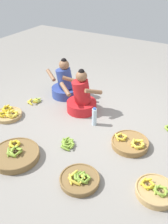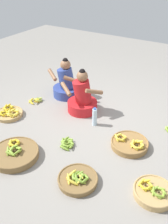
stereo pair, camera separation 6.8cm
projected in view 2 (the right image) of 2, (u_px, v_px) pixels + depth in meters
name	position (u px, v px, depth m)	size (l,w,h in m)	color
ground_plane	(90.00, 124.00, 3.96)	(10.00, 10.00, 0.00)	gray
vendor_woman_front	(82.00, 98.00, 4.19)	(0.72, 0.56, 0.78)	red
vendor_woman_behind	(66.00, 84.00, 4.66)	(0.73, 0.52, 0.76)	#334793
banana_basket_mid_left	(15.00, 153.00, 3.30)	(0.65, 0.65, 0.17)	brown
banana_basket_front_center	(9.00, 113.00, 4.16)	(0.47, 0.47, 0.15)	tan
banana_basket_back_center	(130.00, 144.00, 3.47)	(0.54, 0.54, 0.17)	olive
banana_basket_back_left	(78.00, 179.00, 2.93)	(0.49, 0.49, 0.15)	brown
banana_basket_near_vendor	(154.00, 192.00, 2.76)	(0.47, 0.47, 0.16)	tan
loose_bananas_front_left	(67.00, 143.00, 3.52)	(0.26, 0.27, 0.09)	olive
loose_bananas_near_bicycle	(36.00, 100.00, 4.57)	(0.21, 0.25, 0.09)	yellow
water_bottle	(95.00, 117.00, 3.88)	(0.08, 0.08, 0.32)	silver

